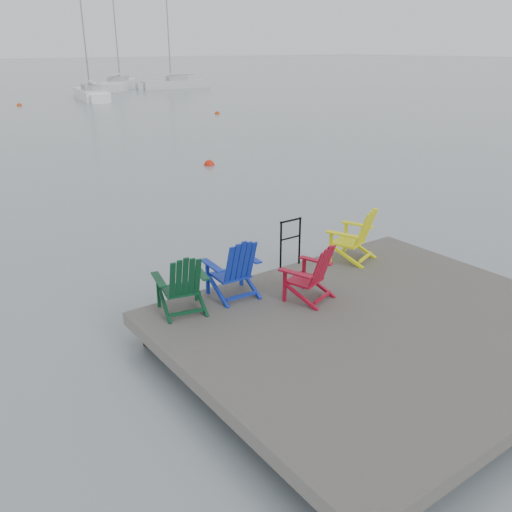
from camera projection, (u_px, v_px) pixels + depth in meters
ground at (379, 350)px, 8.18m from camera, size 400.00×400.00×0.00m
dock at (381, 330)px, 8.06m from camera, size 6.00×5.00×1.40m
handrail at (290, 238)px, 9.79m from camera, size 0.48×0.04×0.90m
chair_green at (182, 283)px, 8.09m from camera, size 0.88×0.83×0.96m
chair_blue at (234, 267)px, 8.59m from camera, size 0.84×0.79×1.01m
chair_red at (312, 272)px, 8.50m from camera, size 0.89×0.85×0.94m
chair_yellow at (355, 234)px, 10.08m from camera, size 0.99×0.94×1.03m
sailboat_near at (91, 95)px, 45.44m from camera, size 3.13×7.38×10.05m
sailboat_mid at (119, 85)px, 57.32m from camera, size 7.36×9.58×13.27m
sailboat_far at (174, 85)px, 57.08m from camera, size 7.01×2.63×9.66m
buoy_a at (209, 165)px, 20.74m from camera, size 0.41×0.41×0.41m
buoy_c at (217, 114)px, 36.11m from camera, size 0.35×0.35×0.35m
buoy_d at (19, 106)px, 40.87m from camera, size 0.40×0.40×0.40m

